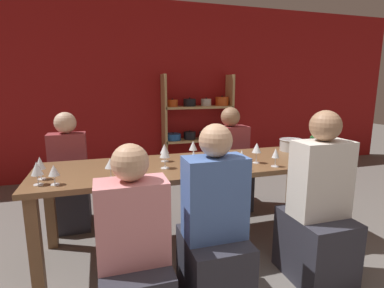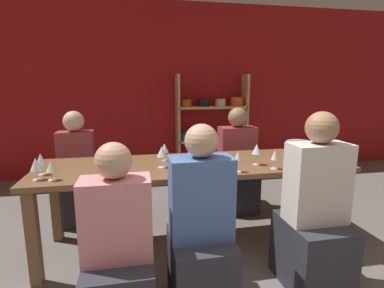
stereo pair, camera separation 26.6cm
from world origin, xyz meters
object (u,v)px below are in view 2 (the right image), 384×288
at_px(wine_glass_white_b, 194,146).
at_px(person_near_c, 314,225).
at_px(shelf_unit, 212,137).
at_px(wine_glass_empty_b, 164,149).
at_px(wine_glass_red_a, 51,167).
at_px(wine_glass_empty_c, 36,165).
at_px(wine_glass_red_b, 162,152).
at_px(wine_glass_red_c, 41,160).
at_px(wine_glass_empty_e, 257,149).
at_px(mixing_bowl, 298,147).
at_px(person_far_a, 236,172).
at_px(cell_phone, 216,159).
at_px(wine_bottle_green, 317,151).
at_px(person_far_b, 78,181).
at_px(dining_table, 194,173).
at_px(wine_glass_white_c, 106,162).
at_px(person_near_b, 119,258).
at_px(wine_glass_empty_d, 275,156).
at_px(person_near_a, 201,241).
at_px(wine_glass_empty_a, 189,157).

xyz_separation_m(wine_glass_white_b, person_near_c, (0.68, -0.86, -0.42)).
bearing_deg(shelf_unit, wine_glass_empty_b, -115.71).
height_order(wine_glass_red_a, wine_glass_white_b, wine_glass_white_b).
height_order(wine_glass_empty_c, person_near_c, person_near_c).
relative_size(wine_glass_red_b, wine_glass_red_c, 1.06).
bearing_deg(wine_glass_empty_e, wine_glass_empty_b, 159.08).
relative_size(mixing_bowl, person_far_a, 0.20).
height_order(wine_glass_red_c, cell_phone, wine_glass_red_c).
relative_size(wine_bottle_green, person_far_b, 0.30).
bearing_deg(wine_glass_empty_c, cell_phone, 12.67).
height_order(dining_table, wine_glass_red_b, wine_glass_red_b).
distance_m(wine_glass_empty_b, wine_glass_red_b, 0.23).
bearing_deg(wine_bottle_green, wine_glass_empty_c, 177.31).
bearing_deg(person_far_a, cell_phone, 56.35).
xyz_separation_m(shelf_unit, person_far_b, (-1.84, -1.47, -0.16)).
bearing_deg(person_far_b, wine_glass_empty_e, 151.48).
distance_m(wine_glass_red_b, wine_glass_empty_c, 0.92).
height_order(wine_glass_white_b, person_far_b, person_far_b).
bearing_deg(wine_glass_empty_b, person_far_a, 33.52).
bearing_deg(wine_glass_empty_b, wine_glass_empty_c, -158.43).
distance_m(wine_bottle_green, wine_glass_white_b, 1.04).
height_order(person_far_a, person_near_c, person_near_c).
bearing_deg(wine_glass_red_b, cell_phone, 17.89).
xyz_separation_m(dining_table, mixing_bowl, (1.09, 0.19, 0.15)).
relative_size(wine_bottle_green, wine_glass_white_c, 2.34).
bearing_deg(shelf_unit, person_far_a, -93.76).
bearing_deg(person_near_b, wine_glass_red_a, 132.68).
bearing_deg(mixing_bowl, wine_bottle_green, -106.14).
distance_m(wine_glass_empty_b, wine_glass_empty_e, 0.80).
xyz_separation_m(wine_glass_red_a, person_near_c, (1.80, -0.44, -0.39)).
bearing_deg(cell_phone, wine_glass_empty_d, -44.74).
distance_m(wine_bottle_green, wine_glass_red_a, 2.03).
bearing_deg(dining_table, wine_glass_empty_b, 150.83).
relative_size(shelf_unit, person_near_a, 1.33).
relative_size(wine_glass_red_c, person_far_b, 0.14).
relative_size(wine_bottle_green, wine_glass_red_a, 2.50).
bearing_deg(shelf_unit, wine_glass_red_a, -126.68).
distance_m(mixing_bowl, wine_glass_red_c, 2.31).
bearing_deg(shelf_unit, dining_table, -108.81).
xyz_separation_m(shelf_unit, wine_glass_empty_d, (-0.15, -2.49, 0.27)).
distance_m(wine_glass_empty_a, person_near_c, 1.02).
xyz_separation_m(wine_glass_empty_b, person_near_b, (-0.38, -0.91, -0.47)).
height_order(wine_bottle_green, wine_glass_empty_b, wine_bottle_green).
distance_m(shelf_unit, person_far_b, 2.36).
height_order(shelf_unit, wine_glass_red_c, shelf_unit).
height_order(shelf_unit, wine_glass_empty_c, shelf_unit).
height_order(shelf_unit, wine_glass_white_b, shelf_unit).
distance_m(shelf_unit, wine_glass_red_a, 3.08).
xyz_separation_m(person_near_a, person_near_c, (0.82, 0.03, 0.02)).
xyz_separation_m(mixing_bowl, wine_glass_empty_a, (-1.19, -0.43, 0.05)).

